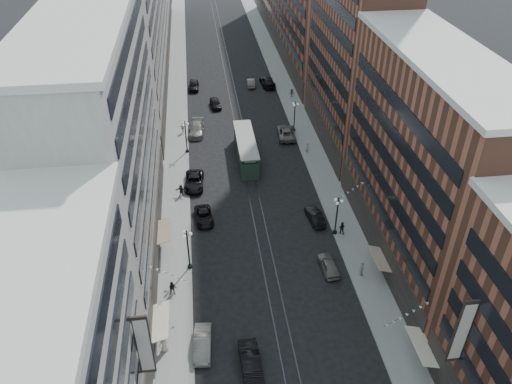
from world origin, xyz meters
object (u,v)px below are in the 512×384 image
car_13 (215,103)px  pedestrian_6 (183,128)px  lamppost_se_mid (295,115)px  pedestrian_5 (181,190)px  car_10 (315,216)px  car_11 (286,132)px  lamppost_sw_mid (186,136)px  pedestrian_1 (164,343)px  streetcar (246,150)px  pedestrian_9 (292,93)px  car_2 (204,216)px  pedestrian_4 (362,269)px  pedestrian_2 (173,288)px  car_12 (267,81)px  pedestrian_7 (342,228)px  car_9 (194,85)px  lamppost_sw_far (188,248)px  car_7 (194,181)px  car_4 (329,265)px  car_14 (251,83)px  lamppost_se_far (337,215)px  car_8 (197,129)px  car_1 (202,344)px  pedestrian_8 (307,148)px  car_5 (251,363)px

car_13 → pedestrian_6: 11.60m
lamppost_se_mid → pedestrian_5: 25.96m
car_10 → car_11: (0.24, 23.33, 0.09)m
lamppost_sw_mid → pedestrian_1: bearing=-93.9°
streetcar → car_10: size_ratio=2.82×
pedestrian_5 → pedestrian_9: size_ratio=1.10×
car_2 → pedestrian_4: 21.57m
pedestrian_1 → pedestrian_2: 7.37m
streetcar → car_12: streetcar is taller
pedestrian_7 → streetcar: bearing=-37.7°
lamppost_se_mid → pedestrian_6: 19.22m
car_9 → car_10: size_ratio=1.07×
lamppost_sw_far → pedestrian_2: bearing=-114.5°
car_12 → pedestrian_5: 41.65m
car_10 → car_7: bearing=-39.8°
car_4 → car_14: 55.05m
lamppost_sw_mid → pedestrian_4: bearing=-57.6°
pedestrian_5 → pedestrian_9: pedestrian_5 is taller
lamppost_se_far → car_8: (-16.69, 29.38, -2.24)m
car_12 → car_1: bearing=72.4°
car_9 → pedestrian_5: 37.85m
car_1 → car_9: car_9 is taller
car_7 → car_12: 38.69m
car_11 → lamppost_sw_far: bearing=65.4°
car_12 → car_11: bearing=86.0°
lamppost_se_mid → car_7: lamppost_se_mid is taller
car_14 → pedestrian_1: bearing=79.7°
car_7 → pedestrian_6: pedestrian_6 is taller
lamppost_se_far → streetcar: (-9.20, 19.95, -1.46)m
lamppost_sw_mid → pedestrian_9: bearing=42.8°
lamppost_se_mid → car_2: (-16.39, -23.09, -2.43)m
pedestrian_5 → pedestrian_8: (19.96, 9.38, 0.08)m
car_1 → car_10: bearing=54.6°
car_7 → car_14: 37.59m
pedestrian_4 → pedestrian_7: size_ratio=1.11×
car_2 → car_10: size_ratio=1.05×
pedestrian_6 → car_10: bearing=126.8°
lamppost_sw_far → car_14: size_ratio=1.27×
streetcar → car_5: bearing=-95.5°
car_1 → car_10: 24.16m
pedestrian_4 → pedestrian_6: size_ratio=1.09×
car_4 → car_9: 56.72m
car_1 → pedestrian_4: bearing=27.5°
pedestrian_2 → pedestrian_7: 22.54m
car_2 → car_13: car_13 is taller
lamppost_sw_far → lamppost_sw_mid: 27.00m
car_2 → pedestrian_6: size_ratio=2.68×
pedestrian_2 → pedestrian_7: bearing=24.1°
lamppost_se_mid → car_13: (-12.89, 11.53, -2.33)m
pedestrian_6 → pedestrian_8: size_ratio=0.94×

